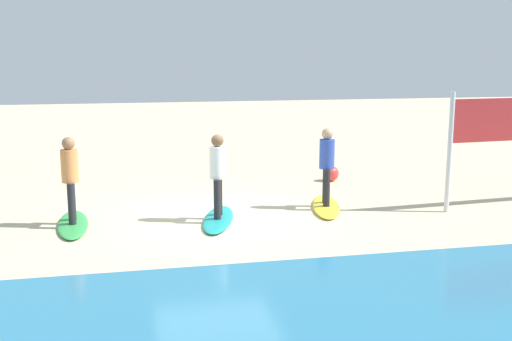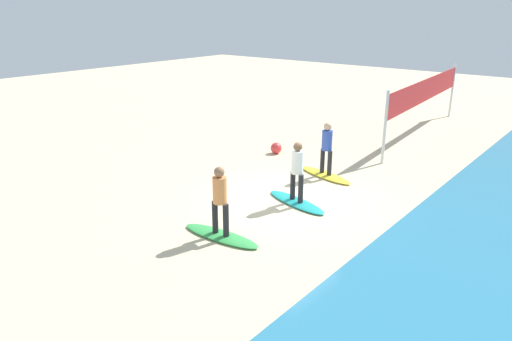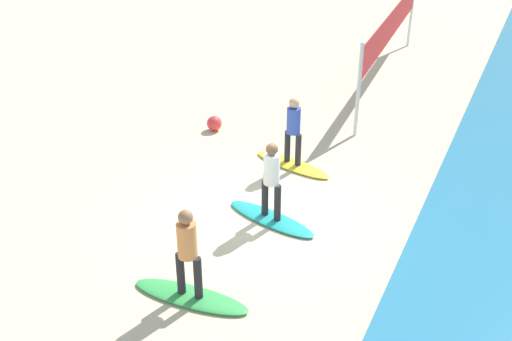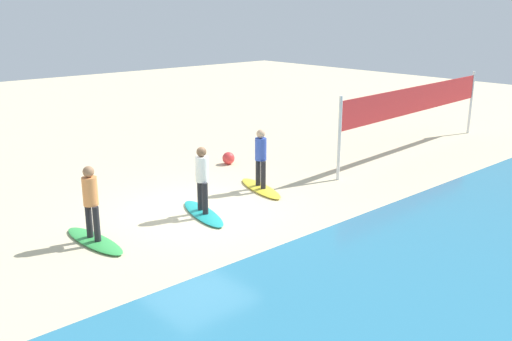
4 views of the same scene
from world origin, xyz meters
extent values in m
plane|color=beige|center=(0.00, 0.00, 0.00)|extent=(60.00, 60.00, 0.00)
ellipsoid|color=yellow|center=(-2.41, -0.21, 0.04)|extent=(1.09, 2.17, 0.09)
cylinder|color=#232328|center=(-2.37, -0.06, 0.48)|extent=(0.14, 0.14, 0.78)
cylinder|color=#232328|center=(-2.46, -0.37, 0.48)|extent=(0.14, 0.14, 0.78)
cylinder|color=#334CAD|center=(-2.41, -0.21, 1.18)|extent=(0.32, 0.32, 0.62)
sphere|color=tan|center=(-2.41, -0.21, 1.61)|extent=(0.24, 0.24, 0.24)
ellipsoid|color=teal|center=(-0.01, 0.32, 0.04)|extent=(1.06, 2.17, 0.09)
cylinder|color=#232328|center=(0.03, 0.48, 0.48)|extent=(0.14, 0.14, 0.78)
cylinder|color=#232328|center=(-0.05, 0.17, 0.48)|extent=(0.14, 0.14, 0.78)
cylinder|color=white|center=(-0.01, 0.32, 1.18)|extent=(0.32, 0.32, 0.62)
sphere|color=brown|center=(-0.01, 0.32, 1.61)|extent=(0.24, 0.24, 0.24)
ellipsoid|color=green|center=(2.77, 0.11, 0.04)|extent=(0.69, 2.13, 0.09)
cylinder|color=#232328|center=(2.76, 0.27, 0.48)|extent=(0.14, 0.14, 0.78)
cylinder|color=#232328|center=(2.78, -0.05, 0.48)|extent=(0.14, 0.14, 0.78)
cylinder|color=#E58C4C|center=(2.77, 0.11, 1.18)|extent=(0.32, 0.32, 0.62)
sphere|color=#9E704C|center=(2.77, 0.11, 1.61)|extent=(0.24, 0.24, 0.24)
cylinder|color=silver|center=(-13.76, -0.08, 1.25)|extent=(0.10, 0.10, 2.50)
cylinder|color=silver|center=(-4.78, 0.60, 1.25)|extent=(0.10, 0.10, 2.50)
cube|color=red|center=(-9.27, 0.26, 1.90)|extent=(8.98, 0.71, 0.90)
sphere|color=#E53838|center=(-3.45, -2.91, 0.20)|extent=(0.40, 0.40, 0.40)
camera|label=1|loc=(1.69, 11.90, 3.26)|focal=42.93mm
camera|label=2|loc=(10.13, 7.08, 5.10)|focal=33.90mm
camera|label=3|loc=(9.36, 4.49, 6.57)|focal=41.92mm
camera|label=4|loc=(7.67, 10.87, 4.91)|focal=39.35mm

